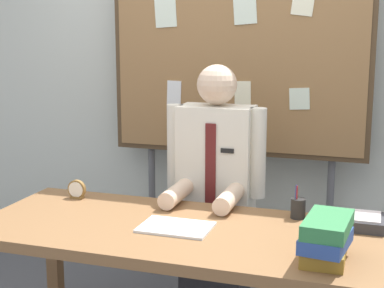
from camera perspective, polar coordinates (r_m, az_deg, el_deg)
back_wall at (r=3.70m, az=5.23°, el=6.86°), size 6.40×0.08×2.70m
desk at (r=2.67m, az=-1.24°, el=-9.90°), size 1.86×0.80×0.75m
person at (r=3.20m, az=2.33°, el=-6.08°), size 0.55×0.56×1.45m
bulletin_board at (r=3.50m, az=4.50°, el=8.75°), size 1.58×0.09×2.13m
book_stack at (r=2.31m, az=13.07°, el=-9.07°), size 0.19×0.31×0.17m
open_notebook at (r=2.62m, az=-1.61°, el=-8.20°), size 0.32×0.22×0.01m
desk_clock at (r=3.12m, az=-11.29°, el=-4.48°), size 0.10×0.04×0.10m
pen_holder at (r=2.79m, az=10.41°, el=-6.24°), size 0.07×0.07×0.16m
paper_tray at (r=2.74m, az=15.76°, el=-7.27°), size 0.26×0.20×0.06m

